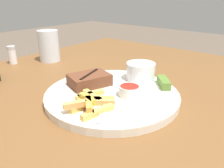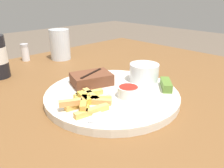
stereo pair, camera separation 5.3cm
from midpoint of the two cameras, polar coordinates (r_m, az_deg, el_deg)
The scene contains 10 objects.
dining_table at distance 0.58m, azimuth -2.62°, elevation -11.39°, with size 1.19×1.06×0.77m.
dinner_plate at distance 0.54m, azimuth -2.80°, elevation -2.91°, with size 0.32×0.32×0.02m.
steak_portion at distance 0.57m, azimuth -8.55°, elevation 1.06°, with size 0.12×0.10×0.03m.
fries_pile at distance 0.47m, azimuth -8.84°, elevation -4.78°, with size 0.13×0.10×0.02m.
coleslaw_cup at distance 0.60m, azimuth 5.02°, elevation 3.54°, with size 0.08×0.08×0.05m.
dipping_sauce_cup at distance 0.51m, azimuth 1.60°, elevation -1.73°, with size 0.05×0.05×0.02m.
pickle_spear at distance 0.57m, azimuth 10.80°, elevation 0.34°, with size 0.06×0.06×0.02m.
fork_utensil at distance 0.46m, azimuth -5.08°, elevation -6.30°, with size 0.12×0.08×0.00m.
drinking_glass at distance 0.87m, azimuth -17.87°, elevation 9.45°, with size 0.08×0.08×0.11m.
salt_shaker at distance 0.89m, azimuth -26.21°, elevation 6.83°, with size 0.03×0.03×0.07m.
Camera 1 is at (-0.37, -0.31, 1.01)m, focal length 35.00 mm.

